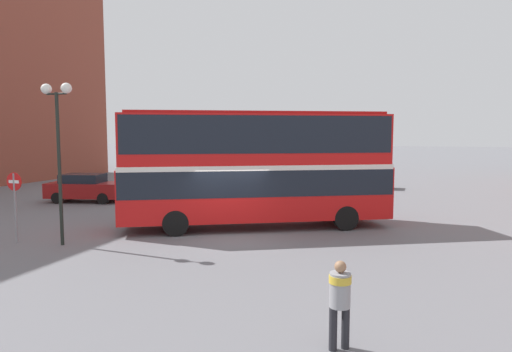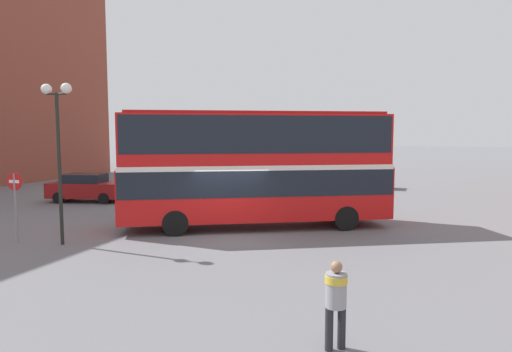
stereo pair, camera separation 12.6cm
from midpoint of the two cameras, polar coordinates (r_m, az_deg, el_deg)
The scene contains 8 objects.
ground_plane at distance 17.35m, azimuth -3.48°, elevation -7.58°, with size 240.00×240.00×0.00m, color slate.
double_decker_bus at distance 18.63m, azimuth -0.19°, elevation 1.75°, with size 10.78×7.21×4.74m.
pedestrian_foreground at distance 8.56m, azimuth 10.01°, elevation -14.49°, with size 0.56×0.56×1.64m.
parked_car_kerb_near at distance 27.53m, azimuth -20.64°, elevation -1.38°, with size 4.51×2.71×1.58m.
parked_car_kerb_far at distance 33.15m, azimuth 12.61°, elevation -0.00°, with size 4.15×1.86×1.66m.
parked_car_side_street at distance 36.40m, azimuth -5.68°, elevation 0.45°, with size 4.27×2.23×1.44m.
street_lamp_twin_globe at distance 17.04m, azimuth -23.74°, elevation 5.87°, with size 1.20×0.36×5.57m.
no_entry_sign at distance 18.21m, azimuth -28.10°, elevation -2.16°, with size 0.65×0.08×2.52m.
Camera 1 is at (6.33, -15.67, 3.91)m, focal length 32.00 mm.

